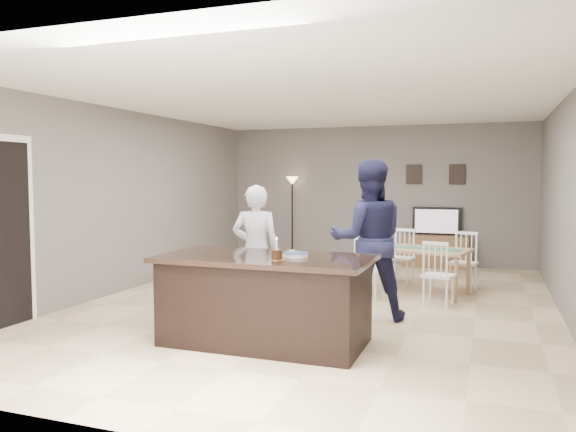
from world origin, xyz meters
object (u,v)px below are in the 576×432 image
(television, at_px, (437,221))
(woman, at_px, (256,251))
(dining_table, at_px, (418,256))
(man, at_px, (368,240))
(floor_lamp, at_px, (292,195))
(kitchen_island, at_px, (265,299))
(tv_console, at_px, (436,251))
(plate_stack, at_px, (295,255))
(birthday_cake, at_px, (277,255))

(television, height_order, woman, woman)
(woman, distance_m, dining_table, 2.64)
(dining_table, bearing_deg, man, -91.40)
(television, relative_size, floor_lamp, 0.54)
(television, relative_size, woman, 0.57)
(kitchen_island, xyz_separation_m, television, (1.20, 5.64, 0.41))
(tv_console, bearing_deg, television, 90.00)
(kitchen_island, height_order, floor_lamp, floor_lamp)
(television, relative_size, man, 0.48)
(woman, height_order, man, man)
(television, xyz_separation_m, plate_stack, (-0.90, -5.59, 0.06))
(tv_console, xyz_separation_m, floor_lamp, (-2.87, 0.02, 1.02))
(man, bearing_deg, birthday_cake, 50.35)
(birthday_cake, relative_size, dining_table, 0.12)
(plate_stack, bearing_deg, floor_lamp, 109.66)
(television, xyz_separation_m, man, (-0.42, -4.29, 0.09))
(plate_stack, relative_size, floor_lamp, 0.15)
(plate_stack, distance_m, floor_lamp, 5.90)
(television, relative_size, plate_stack, 3.47)
(floor_lamp, bearing_deg, plate_stack, -70.34)
(television, bearing_deg, dining_table, 89.39)
(kitchen_island, height_order, television, television)
(woman, bearing_deg, man, -178.64)
(man, bearing_deg, floor_lamp, -79.53)
(kitchen_island, xyz_separation_m, dining_table, (1.17, 3.02, 0.10))
(plate_stack, bearing_deg, tv_console, 80.79)
(dining_table, bearing_deg, tv_console, 101.29)
(man, relative_size, plate_stack, 7.25)
(kitchen_island, xyz_separation_m, man, (0.78, 1.35, 0.50))
(man, distance_m, floor_lamp, 4.91)
(man, relative_size, birthday_cake, 8.76)
(floor_lamp, bearing_deg, tv_console, -0.40)
(woman, height_order, birthday_cake, woman)
(birthday_cake, height_order, plate_stack, birthday_cake)
(woman, xyz_separation_m, dining_table, (1.71, 1.99, -0.25))
(tv_console, xyz_separation_m, woman, (-1.74, -4.54, 0.50))
(television, bearing_deg, man, 84.37)
(woman, bearing_deg, television, -123.07)
(television, height_order, plate_stack, television)
(plate_stack, height_order, dining_table, plate_stack)
(woman, distance_m, man, 1.36)
(birthday_cake, xyz_separation_m, floor_lamp, (-1.88, 5.80, 0.37))
(tv_console, xyz_separation_m, television, (0.00, 0.07, 0.56))
(man, xyz_separation_m, dining_table, (0.39, 1.67, -0.40))
(television, distance_m, woman, 4.93)
(woman, distance_m, floor_lamp, 4.73)
(television, distance_m, floor_lamp, 2.91)
(kitchen_island, distance_m, plate_stack, 0.56)
(man, bearing_deg, television, -115.19)
(plate_stack, bearing_deg, kitchen_island, -170.40)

